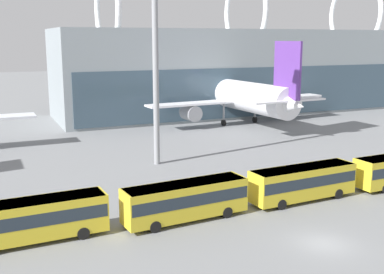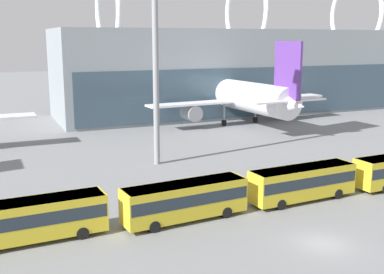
{
  "view_description": "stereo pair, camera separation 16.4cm",
  "coord_description": "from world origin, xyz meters",
  "px_view_note": "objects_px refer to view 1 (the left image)",
  "views": [
    {
      "loc": [
        -23.31,
        -27.86,
        15.58
      ],
      "look_at": [
        -0.64,
        24.15,
        4.0
      ],
      "focal_mm": 45.0,
      "sensor_mm": 36.0,
      "label": 1
    },
    {
      "loc": [
        -23.16,
        -27.92,
        15.58
      ],
      "look_at": [
        -0.64,
        24.15,
        4.0
      ],
      "focal_mm": 45.0,
      "sensor_mm": 36.0,
      "label": 2
    }
  ],
  "objects_px": {
    "airliner_at_gate_far": "(237,95)",
    "floodlight_mast": "(155,36)",
    "shuttle_bus_0": "(34,218)",
    "shuttle_bus_2": "(303,181)",
    "shuttle_bus_1": "(186,199)"
  },
  "relations": [
    {
      "from": "shuttle_bus_0",
      "to": "floodlight_mast",
      "type": "relative_size",
      "value": 0.41
    },
    {
      "from": "floodlight_mast",
      "to": "shuttle_bus_2",
      "type": "bearing_deg",
      "value": -66.21
    },
    {
      "from": "airliner_at_gate_far",
      "to": "floodlight_mast",
      "type": "relative_size",
      "value": 1.37
    },
    {
      "from": "shuttle_bus_0",
      "to": "floodlight_mast",
      "type": "xyz_separation_m",
      "value": [
        16.78,
        18.85,
        14.02
      ]
    },
    {
      "from": "shuttle_bus_0",
      "to": "floodlight_mast",
      "type": "height_order",
      "value": "floodlight_mast"
    },
    {
      "from": "airliner_at_gate_far",
      "to": "shuttle_bus_1",
      "type": "bearing_deg",
      "value": 141.89
    },
    {
      "from": "shuttle_bus_1",
      "to": "floodlight_mast",
      "type": "relative_size",
      "value": 0.41
    },
    {
      "from": "airliner_at_gate_far",
      "to": "floodlight_mast",
      "type": "distance_m",
      "value": 34.33
    },
    {
      "from": "shuttle_bus_0",
      "to": "shuttle_bus_2",
      "type": "bearing_deg",
      "value": -3.39
    },
    {
      "from": "shuttle_bus_0",
      "to": "shuttle_bus_2",
      "type": "distance_m",
      "value": 25.17
    },
    {
      "from": "shuttle_bus_0",
      "to": "floodlight_mast",
      "type": "distance_m",
      "value": 28.86
    },
    {
      "from": "airliner_at_gate_far",
      "to": "shuttle_bus_1",
      "type": "relative_size",
      "value": 3.36
    },
    {
      "from": "floodlight_mast",
      "to": "shuttle_bus_1",
      "type": "bearing_deg",
      "value": -102.2
    },
    {
      "from": "airliner_at_gate_far",
      "to": "shuttle_bus_0",
      "type": "height_order",
      "value": "airliner_at_gate_far"
    },
    {
      "from": "airliner_at_gate_far",
      "to": "floodlight_mast",
      "type": "xyz_separation_m",
      "value": [
        -23.77,
        -22.37,
        10.64
      ]
    }
  ]
}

